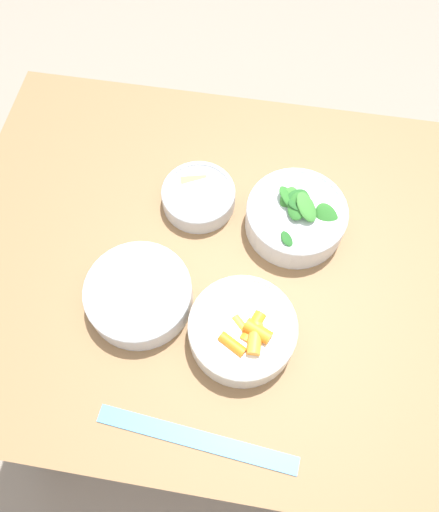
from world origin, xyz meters
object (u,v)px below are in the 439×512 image
at_px(bowl_cookies, 199,196).
at_px(bowl_beans_hotdog, 139,295).
at_px(bowl_carrots, 243,331).
at_px(bowl_greens, 296,216).
at_px(ruler, 197,439).

bearing_deg(bowl_cookies, bowl_beans_hotdog, 73.41).
bearing_deg(bowl_carrots, bowl_cookies, -64.40).
bearing_deg(bowl_cookies, bowl_greens, 173.31).
bearing_deg(bowl_carrots, ruler, 75.35).
bearing_deg(bowl_greens, bowl_cookies, -6.69).
relative_size(bowl_greens, bowl_beans_hotdog, 1.00).
distance_m(bowl_greens, bowl_beans_hotdog, 0.32).
distance_m(bowl_greens, bowl_cookies, 0.19).
bearing_deg(bowl_beans_hotdog, ruler, 123.27).
distance_m(bowl_carrots, bowl_beans_hotdog, 0.19).
bearing_deg(bowl_beans_hotdog, bowl_carrots, 169.06).
xyz_separation_m(bowl_greens, bowl_cookies, (0.19, -0.02, -0.01)).
bearing_deg(bowl_cookies, bowl_carrots, 115.60).
relative_size(bowl_carrots, bowl_greens, 0.98).
xyz_separation_m(bowl_greens, bowl_beans_hotdog, (0.25, 0.20, -0.01)).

